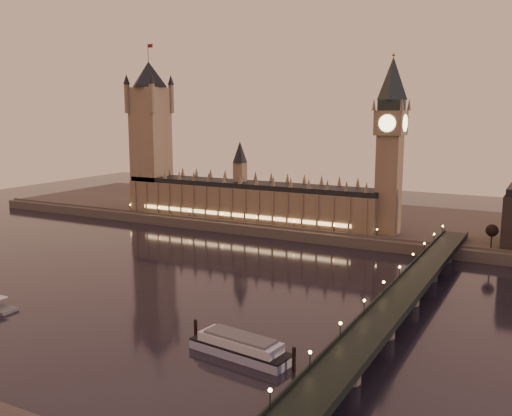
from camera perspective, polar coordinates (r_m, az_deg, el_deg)
The scene contains 8 objects.
ground at distance 262.60m, azimuth -6.00°, elevation -7.63°, with size 700.00×700.00×0.00m, color black.
far_embankment at distance 395.44m, azimuth 11.25°, elevation -1.39°, with size 560.00×130.00×6.00m, color #423D35.
palace_of_westminster at distance 379.05m, azimuth -0.82°, elevation 1.19°, with size 180.00×26.62×52.00m.
victoria_tower at distance 419.57m, azimuth -10.52°, elevation 7.91°, with size 31.68×31.68×118.00m.
big_ben at distance 339.59m, azimuth 13.30°, elevation 7.10°, with size 17.68×17.68×104.00m.
westminster_bridge at distance 224.89m, azimuth 13.97°, elevation -9.42°, with size 13.20×260.00×15.30m.
bare_tree_0 at distance 323.20m, azimuth 22.55°, elevation -2.12°, with size 6.49×6.49×13.20m.
moored_barge at distance 188.87m, azimuth -1.59°, elevation -13.69°, with size 40.55×14.40×7.49m.
Camera 1 is at (141.59, -206.79, 78.43)m, focal length 40.00 mm.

